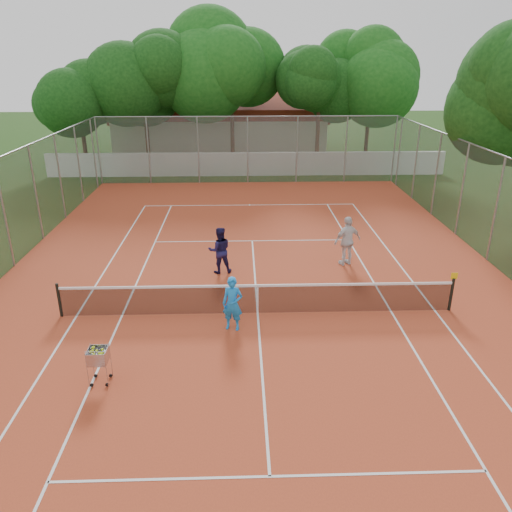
{
  "coord_description": "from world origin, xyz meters",
  "views": [
    {
      "loc": [
        -0.49,
        -13.5,
        7.34
      ],
      "look_at": [
        0.0,
        1.5,
        1.3
      ],
      "focal_mm": 35.0,
      "sensor_mm": 36.0,
      "label": 1
    }
  ],
  "objects_px": {
    "player_near": "(233,304)",
    "ball_hopper": "(99,365)",
    "player_far_right": "(347,241)",
    "player_far_left": "(220,250)",
    "tennis_net": "(258,299)",
    "clubhouse": "(221,122)"
  },
  "relations": [
    {
      "from": "player_near",
      "to": "ball_hopper",
      "type": "bearing_deg",
      "value": -128.73
    },
    {
      "from": "player_far_right",
      "to": "ball_hopper",
      "type": "relative_size",
      "value": 1.87
    },
    {
      "from": "player_far_right",
      "to": "ball_hopper",
      "type": "distance_m",
      "value": 10.24
    },
    {
      "from": "player_far_left",
      "to": "player_far_right",
      "type": "xyz_separation_m",
      "value": [
        4.72,
        0.59,
        0.08
      ]
    },
    {
      "from": "tennis_net",
      "to": "ball_hopper",
      "type": "bearing_deg",
      "value": -139.25
    },
    {
      "from": "player_far_right",
      "to": "player_near",
      "type": "bearing_deg",
      "value": 26.45
    },
    {
      "from": "tennis_net",
      "to": "player_far_right",
      "type": "height_order",
      "value": "player_far_right"
    },
    {
      "from": "tennis_net",
      "to": "ball_hopper",
      "type": "height_order",
      "value": "ball_hopper"
    },
    {
      "from": "player_near",
      "to": "player_far_right",
      "type": "height_order",
      "value": "player_far_right"
    },
    {
      "from": "player_near",
      "to": "player_far_right",
      "type": "relative_size",
      "value": 0.86
    },
    {
      "from": "player_near",
      "to": "player_far_left",
      "type": "relative_size",
      "value": 0.94
    },
    {
      "from": "player_far_left",
      "to": "ball_hopper",
      "type": "bearing_deg",
      "value": 58.87
    },
    {
      "from": "clubhouse",
      "to": "player_far_left",
      "type": "bearing_deg",
      "value": -88.33
    },
    {
      "from": "player_far_right",
      "to": "ball_hopper",
      "type": "xyz_separation_m",
      "value": [
        -7.37,
        -7.1,
        -0.43
      ]
    },
    {
      "from": "tennis_net",
      "to": "player_far_left",
      "type": "relative_size",
      "value": 6.96
    },
    {
      "from": "player_near",
      "to": "tennis_net",
      "type": "bearing_deg",
      "value": 64.12
    },
    {
      "from": "clubhouse",
      "to": "ball_hopper",
      "type": "bearing_deg",
      "value": -93.35
    },
    {
      "from": "tennis_net",
      "to": "player_far_right",
      "type": "relative_size",
      "value": 6.35
    },
    {
      "from": "player_far_left",
      "to": "player_far_right",
      "type": "distance_m",
      "value": 4.76
    },
    {
      "from": "tennis_net",
      "to": "clubhouse",
      "type": "height_order",
      "value": "clubhouse"
    },
    {
      "from": "player_far_left",
      "to": "ball_hopper",
      "type": "height_order",
      "value": "player_far_left"
    },
    {
      "from": "clubhouse",
      "to": "player_near",
      "type": "relative_size",
      "value": 10.23
    }
  ]
}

